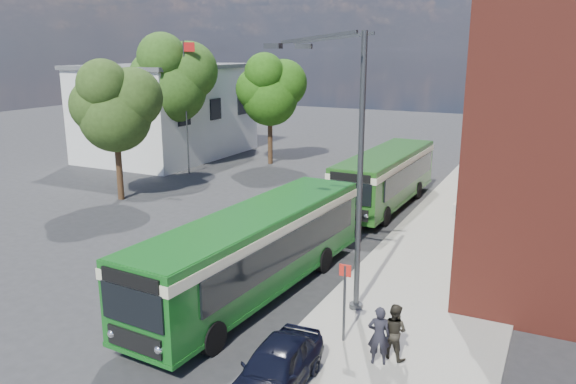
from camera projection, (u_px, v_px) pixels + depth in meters
The scene contains 15 objects.
ground at pixel (250, 266), 22.59m from camera, with size 120.00×120.00×0.00m, color #2B2B2E.
pavement at pixel (464, 232), 26.50m from camera, with size 6.00×48.00×0.15m, color gray.
kerb_line at pixel (400, 225), 27.83m from camera, with size 0.12×48.00×0.01m, color beige.
white_building at pixel (168, 111), 45.06m from camera, with size 9.40×13.40×7.30m.
flagpole at pixel (186, 103), 38.02m from camera, with size 0.95×0.10×9.00m.
street_lamp at pixel (349, 170), 17.59m from camera, with size 2.96×2.38×9.00m.
bus_stop_sign at pixel (344, 298), 16.16m from camera, with size 0.35×0.08×2.52m.
bus_front at pixel (255, 245), 19.53m from camera, with size 3.30×11.95×3.02m.
bus_rear at pixel (386, 174), 30.69m from camera, with size 2.86×10.80×3.02m.
parked_car at pixel (276, 368), 13.94m from camera, with size 1.49×3.70×1.26m, color black.
pedestrian_a at pixel (379, 335), 15.10m from camera, with size 0.61×0.40×1.66m, color black.
pedestrian_b at pixel (394, 331), 15.40m from camera, with size 0.78×0.60×1.59m, color black.
tree_left at pixel (115, 105), 31.20m from camera, with size 4.73×4.50×7.99m.
tree_mid at pixel (172, 78), 39.00m from camera, with size 5.69×5.41×9.60m.
tree_right at pixel (270, 89), 41.30m from camera, with size 4.89×4.65×8.26m.
Camera 1 is at (10.77, -18.27, 8.46)m, focal length 35.00 mm.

